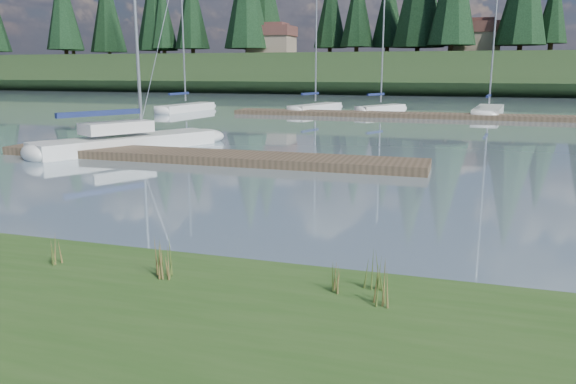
% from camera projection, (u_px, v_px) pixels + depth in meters
% --- Properties ---
extents(ground, '(200.00, 200.00, 0.00)m').
position_uv_depth(ground, '(388.00, 117.00, 38.76)').
color(ground, '#7C94A3').
rests_on(ground, ground).
extents(ridge, '(200.00, 20.00, 5.00)m').
position_uv_depth(ridge, '(428.00, 74.00, 78.35)').
color(ridge, '#203319').
rests_on(ridge, ground).
extents(sailboat_main, '(5.57, 8.34, 12.36)m').
position_uv_depth(sailboat_main, '(141.00, 138.00, 23.33)').
color(sailboat_main, silver).
rests_on(sailboat_main, ground).
extents(dock_near, '(16.00, 2.00, 0.30)m').
position_uv_depth(dock_near, '(203.00, 156.00, 20.28)').
color(dock_near, '#4C3D2C').
rests_on(dock_near, ground).
extents(dock_far, '(26.00, 2.20, 0.30)m').
position_uv_depth(dock_far, '(417.00, 115.00, 38.15)').
color(dock_far, '#4C3D2C').
rests_on(dock_far, ground).
extents(sailboat_bg_0, '(2.25, 7.05, 10.17)m').
position_uv_depth(sailboat_bg_0, '(190.00, 107.00, 44.02)').
color(sailboat_bg_0, silver).
rests_on(sailboat_bg_0, ground).
extents(sailboat_bg_1, '(3.17, 6.95, 10.34)m').
position_uv_depth(sailboat_bg_1, '(319.00, 107.00, 43.83)').
color(sailboat_bg_1, silver).
rests_on(sailboat_bg_1, ground).
extents(sailboat_bg_2, '(3.59, 5.40, 8.61)m').
position_uv_depth(sailboat_bg_2, '(384.00, 108.00, 42.30)').
color(sailboat_bg_2, silver).
rests_on(sailboat_bg_2, ground).
extents(sailboat_bg_3, '(2.59, 8.81, 12.67)m').
position_uv_depth(sailboat_bg_3, '(489.00, 110.00, 40.79)').
color(sailboat_bg_3, silver).
rests_on(sailboat_bg_3, ground).
extents(weed_0, '(0.17, 0.14, 0.61)m').
position_uv_depth(weed_0, '(163.00, 258.00, 8.01)').
color(weed_0, '#475B23').
rests_on(weed_0, bank).
extents(weed_1, '(0.17, 0.14, 0.52)m').
position_uv_depth(weed_1, '(165.00, 264.00, 7.87)').
color(weed_1, '#475B23').
rests_on(weed_1, bank).
extents(weed_2, '(0.17, 0.14, 0.62)m').
position_uv_depth(weed_2, '(384.00, 285.00, 7.01)').
color(weed_2, '#475B23').
rests_on(weed_2, bank).
extents(weed_3, '(0.17, 0.14, 0.54)m').
position_uv_depth(weed_3, '(53.00, 250.00, 8.48)').
color(weed_3, '#475B23').
rests_on(weed_3, bank).
extents(weed_4, '(0.17, 0.14, 0.44)m').
position_uv_depth(weed_4, '(335.00, 278.00, 7.44)').
color(weed_4, '#475B23').
rests_on(weed_4, bank).
extents(weed_5, '(0.17, 0.14, 0.64)m').
position_uv_depth(weed_5, '(374.00, 270.00, 7.50)').
color(weed_5, '#475B23').
rests_on(weed_5, bank).
extents(mud_lip, '(60.00, 0.50, 0.14)m').
position_uv_depth(mud_lip, '(143.00, 266.00, 9.25)').
color(mud_lip, '#33281C').
rests_on(mud_lip, ground).
extents(conifer_0, '(5.72, 5.72, 14.15)m').
position_uv_depth(conifer_0, '(63.00, 6.00, 86.37)').
color(conifer_0, '#382619').
rests_on(conifer_0, ridge).
extents(conifer_1, '(4.40, 4.40, 11.30)m').
position_uv_depth(conifer_1, '(163.00, 15.00, 86.09)').
color(conifer_1, '#382619').
rests_on(conifer_1, ridge).
extents(conifer_3, '(4.84, 4.84, 12.25)m').
position_uv_depth(conifer_3, '(357.00, 6.00, 78.30)').
color(conifer_3, '#382619').
rests_on(conifer_3, ridge).
extents(conifer_5, '(3.96, 3.96, 10.35)m').
position_uv_depth(conifer_5, '(554.00, 6.00, 69.45)').
color(conifer_5, '#382619').
rests_on(conifer_5, ridge).
extents(house_0, '(6.30, 5.30, 4.65)m').
position_uv_depth(house_0, '(272.00, 40.00, 80.84)').
color(house_0, gray).
rests_on(house_0, ridge).
extents(house_1, '(6.30, 5.30, 4.65)m').
position_uv_depth(house_1, '(476.00, 37.00, 73.72)').
color(house_1, gray).
rests_on(house_1, ridge).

